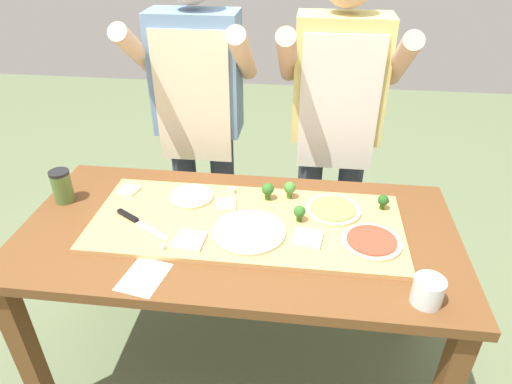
{
  "coord_description": "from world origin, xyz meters",
  "views": [
    {
      "loc": [
        0.23,
        -1.35,
        1.82
      ],
      "look_at": [
        0.06,
        0.08,
        0.91
      ],
      "focal_mm": 31.84,
      "sensor_mm": 36.0,
      "label": 1
    }
  ],
  "objects_px": {
    "pizza_whole_tomato_red": "(371,241)",
    "prep_table": "(238,251)",
    "pizza_slice_far_left": "(129,190)",
    "broccoli_floret_front_left": "(299,212)",
    "cook_left": "(199,111)",
    "cook_right": "(336,118)",
    "sauce_jar": "(62,186)",
    "pizza_whole_cheese_artichoke": "(191,196)",
    "cheese_crumble_b": "(163,247)",
    "recipe_note": "(144,277)",
    "pizza_slice_near_right": "(189,240)",
    "broccoli_floret_front_right": "(290,188)",
    "cheese_crumble_c": "(387,200)",
    "pizza_slice_near_left": "(226,204)",
    "broccoli_floret_back_right": "(268,190)",
    "broccoli_floret_back_mid": "(383,201)",
    "pizza_whole_white_garlic": "(249,231)",
    "pizza_whole_pesto_green": "(333,209)",
    "flour_cup": "(427,292)",
    "chefs_knife": "(135,220)",
    "cheese_crumble_a": "(232,190)",
    "pizza_slice_center": "(308,238)"
  },
  "relations": [
    {
      "from": "pizza_slice_far_left",
      "to": "broccoli_floret_front_right",
      "type": "xyz_separation_m",
      "value": [
        0.67,
        0.03,
        0.04
      ]
    },
    {
      "from": "pizza_whole_pesto_green",
      "to": "broccoli_floret_back_mid",
      "type": "height_order",
      "value": "broccoli_floret_back_mid"
    },
    {
      "from": "chefs_knife",
      "to": "pizza_slice_center",
      "type": "bearing_deg",
      "value": -2.79
    },
    {
      "from": "recipe_note",
      "to": "broccoli_floret_back_mid",
      "type": "bearing_deg",
      "value": 30.25
    },
    {
      "from": "pizza_slice_near_right",
      "to": "sauce_jar",
      "type": "height_order",
      "value": "sauce_jar"
    },
    {
      "from": "pizza_whole_pesto_green",
      "to": "pizza_whole_cheese_artichoke",
      "type": "relative_size",
      "value": 1.19
    },
    {
      "from": "pizza_whole_cheese_artichoke",
      "to": "cheese_crumble_a",
      "type": "bearing_deg",
      "value": 19.76
    },
    {
      "from": "sauce_jar",
      "to": "pizza_whole_cheese_artichoke",
      "type": "bearing_deg",
      "value": 6.33
    },
    {
      "from": "cheese_crumble_b",
      "to": "recipe_note",
      "type": "bearing_deg",
      "value": -102.32
    },
    {
      "from": "cheese_crumble_a",
      "to": "flour_cup",
      "type": "height_order",
      "value": "flour_cup"
    },
    {
      "from": "cheese_crumble_b",
      "to": "pizza_slice_near_left",
      "type": "bearing_deg",
      "value": 60.21
    },
    {
      "from": "pizza_whole_cheese_artichoke",
      "to": "cook_right",
      "type": "distance_m",
      "value": 0.77
    },
    {
      "from": "pizza_whole_cheese_artichoke",
      "to": "pizza_whole_white_garlic",
      "type": "bearing_deg",
      "value": -38.06
    },
    {
      "from": "sauce_jar",
      "to": "pizza_slice_near_left",
      "type": "bearing_deg",
      "value": 1.47
    },
    {
      "from": "cheese_crumble_a",
      "to": "cheese_crumble_b",
      "type": "distance_m",
      "value": 0.43
    },
    {
      "from": "pizza_slice_near_right",
      "to": "broccoli_floret_front_right",
      "type": "relative_size",
      "value": 1.45
    },
    {
      "from": "pizza_whole_tomato_red",
      "to": "broccoli_floret_back_mid",
      "type": "xyz_separation_m",
      "value": [
        0.06,
        0.22,
        0.03
      ]
    },
    {
      "from": "cheese_crumble_b",
      "to": "cheese_crumble_c",
      "type": "height_order",
      "value": "cheese_crumble_b"
    },
    {
      "from": "pizza_whole_white_garlic",
      "to": "pizza_whole_cheese_artichoke",
      "type": "bearing_deg",
      "value": 141.94
    },
    {
      "from": "pizza_whole_tomato_red",
      "to": "prep_table",
      "type": "bearing_deg",
      "value": 173.84
    },
    {
      "from": "cheese_crumble_a",
      "to": "sauce_jar",
      "type": "xyz_separation_m",
      "value": [
        -0.68,
        -0.12,
        0.04
      ]
    },
    {
      "from": "broccoli_floret_back_mid",
      "to": "broccoli_floret_front_left",
      "type": "height_order",
      "value": "broccoli_floret_front_left"
    },
    {
      "from": "broccoli_floret_front_right",
      "to": "broccoli_floret_back_mid",
      "type": "bearing_deg",
      "value": -5.74
    },
    {
      "from": "recipe_note",
      "to": "pizza_whole_white_garlic",
      "type": "bearing_deg",
      "value": 39.27
    },
    {
      "from": "broccoli_floret_back_right",
      "to": "cheese_crumble_b",
      "type": "distance_m",
      "value": 0.49
    },
    {
      "from": "pizza_whole_tomato_red",
      "to": "pizza_slice_near_left",
      "type": "relative_size",
      "value": 2.7
    },
    {
      "from": "pizza_slice_near_left",
      "to": "cook_right",
      "type": "distance_m",
      "value": 0.69
    },
    {
      "from": "cook_left",
      "to": "cook_right",
      "type": "relative_size",
      "value": 1.0
    },
    {
      "from": "broccoli_floret_front_right",
      "to": "cheese_crumble_c",
      "type": "xyz_separation_m",
      "value": [
        0.39,
        0.02,
        -0.04
      ]
    },
    {
      "from": "pizza_whole_white_garlic",
      "to": "pizza_slice_near_right",
      "type": "xyz_separation_m",
      "value": [
        -0.2,
        -0.08,
        -0.0
      ]
    },
    {
      "from": "prep_table",
      "to": "cook_left",
      "type": "height_order",
      "value": "cook_left"
    },
    {
      "from": "sauce_jar",
      "to": "cook_right",
      "type": "height_order",
      "value": "cook_right"
    },
    {
      "from": "pizza_slice_near_left",
      "to": "broccoli_floret_front_right",
      "type": "relative_size",
      "value": 1.1
    },
    {
      "from": "cook_left",
      "to": "cheese_crumble_b",
      "type": "bearing_deg",
      "value": -86.54
    },
    {
      "from": "broccoli_floret_back_mid",
      "to": "cheese_crumble_c",
      "type": "relative_size",
      "value": 4.1
    },
    {
      "from": "cheese_crumble_a",
      "to": "prep_table",
      "type": "bearing_deg",
      "value": -75.64
    },
    {
      "from": "broccoli_floret_front_left",
      "to": "flour_cup",
      "type": "relative_size",
      "value": 0.7
    },
    {
      "from": "chefs_knife",
      "to": "broccoli_floret_front_right",
      "type": "xyz_separation_m",
      "value": [
        0.57,
        0.24,
        0.04
      ]
    },
    {
      "from": "chefs_knife",
      "to": "broccoli_floret_front_left",
      "type": "relative_size",
      "value": 3.68
    },
    {
      "from": "pizza_whole_pesto_green",
      "to": "pizza_slice_far_left",
      "type": "xyz_separation_m",
      "value": [
        -0.84,
        0.04,
        -0.0
      ]
    },
    {
      "from": "pizza_slice_far_left",
      "to": "broccoli_floret_front_left",
      "type": "xyz_separation_m",
      "value": [
        0.71,
        -0.12,
        0.03
      ]
    },
    {
      "from": "broccoli_floret_back_mid",
      "to": "cheese_crumble_b",
      "type": "height_order",
      "value": "broccoli_floret_back_mid"
    },
    {
      "from": "pizza_whole_white_garlic",
      "to": "pizza_slice_far_left",
      "type": "xyz_separation_m",
      "value": [
        -0.54,
        0.22,
        -0.0
      ]
    },
    {
      "from": "chefs_knife",
      "to": "pizza_slice_near_left",
      "type": "height_order",
      "value": "chefs_knife"
    },
    {
      "from": "recipe_note",
      "to": "chefs_knife",
      "type": "bearing_deg",
      "value": 114.44
    },
    {
      "from": "cheese_crumble_a",
      "to": "recipe_note",
      "type": "bearing_deg",
      "value": -111.72
    },
    {
      "from": "cheese_crumble_c",
      "to": "flour_cup",
      "type": "height_order",
      "value": "flour_cup"
    },
    {
      "from": "pizza_slice_near_left",
      "to": "cheese_crumble_a",
      "type": "relative_size",
      "value": 3.62
    },
    {
      "from": "broccoli_floret_back_mid",
      "to": "cook_right",
      "type": "relative_size",
      "value": 0.04
    },
    {
      "from": "pizza_whole_white_garlic",
      "to": "flour_cup",
      "type": "xyz_separation_m",
      "value": [
        0.58,
        -0.25,
        0.01
      ]
    }
  ]
}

